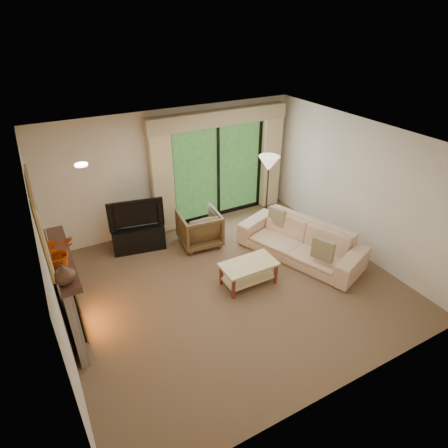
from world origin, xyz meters
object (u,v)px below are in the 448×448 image
sofa (300,241)px  coffee_table (248,274)px  armchair (199,228)px  media_console (139,237)px

sofa → coffee_table: size_ratio=2.47×
armchair → sofa: size_ratio=0.34×
media_console → sofa: 3.24m
armchair → coffee_table: size_ratio=0.83×
armchair → coffee_table: (0.20, -1.61, -0.15)m
sofa → media_console: bearing=-144.8°
sofa → coffee_table: sofa is taller
armchair → coffee_table: bearing=102.5°
armchair → sofa: bearing=143.9°
media_console → sofa: bearing=-23.3°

